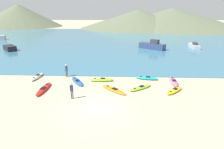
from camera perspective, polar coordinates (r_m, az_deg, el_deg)
name	(u,v)px	position (r m, az deg, el deg)	size (l,w,h in m)	color
ground_plane	(98,108)	(14.94, -4.71, -10.85)	(400.00, 400.00, 0.00)	tan
bay_water	(114,38)	(56.02, 0.68, 11.69)	(160.00, 70.00, 0.06)	teal
far_hill_left	(19,15)	(120.36, -28.02, 16.65)	(48.49, 48.49, 12.61)	#5B664C
far_hill_midleft	(138,19)	(100.34, 8.42, 17.57)	(61.82, 61.82, 9.43)	#5B664C
far_hill_midright	(172,18)	(105.66, 18.89, 17.09)	(72.58, 72.58, 10.24)	#5B664C
kayak_on_sand_0	(102,80)	(20.37, -3.40, -1.75)	(2.83, 0.78, 0.40)	#8CCC2D
kayak_on_sand_1	(174,91)	(18.73, 19.70, -4.95)	(2.31, 2.28, 0.35)	yellow
kayak_on_sand_2	(147,78)	(21.29, 11.32, -1.17)	(2.70, 1.09, 0.38)	teal
kayak_on_sand_3	(114,90)	(17.91, 0.53, -4.94)	(2.84, 2.73, 0.30)	orange
kayak_on_sand_4	(174,81)	(21.14, 19.45, -2.13)	(1.00, 3.06, 0.36)	#E5668C
kayak_on_sand_5	(77,81)	(20.42, -11.32, -2.16)	(2.29, 3.05, 0.33)	blue
kayak_on_sand_6	(37,77)	(23.25, -23.22, -0.65)	(0.76, 2.83, 0.38)	white
kayak_on_sand_7	(44,89)	(19.36, -21.41, -4.37)	(0.76, 3.43, 0.35)	red
kayak_on_sand_8	(140,88)	(18.57, 9.26, -4.29)	(2.70, 2.22, 0.31)	#8CCC2D
person_near_foreground	(72,90)	(16.43, -13.04, -4.90)	(0.31, 0.26, 1.55)	#4C4C4C
person_near_waterline	(66,70)	(22.23, -14.68, 1.53)	(0.33, 0.24, 1.64)	#4C4C4C
moored_boat_0	(10,48)	(43.29, -30.40, 7.50)	(3.96, 3.92, 1.01)	black
moored_boat_2	(152,46)	(39.81, 13.02, 9.18)	(5.55, 4.92, 2.12)	navy
moored_boat_3	(194,46)	(44.51, 25.25, 8.50)	(2.06, 5.44, 1.29)	#B2B2B7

